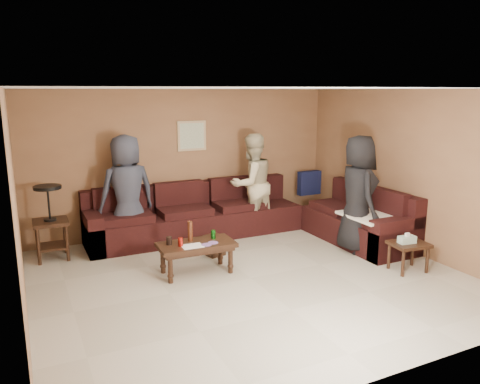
{
  "coord_description": "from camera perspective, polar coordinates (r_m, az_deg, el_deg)",
  "views": [
    {
      "loc": [
        -2.7,
        -5.25,
        2.48
      ],
      "look_at": [
        0.25,
        0.85,
        1.0
      ],
      "focal_mm": 35.0,
      "sensor_mm": 36.0,
      "label": 1
    }
  ],
  "objects": [
    {
      "name": "room",
      "position": [
        5.97,
        1.4,
        4.43
      ],
      "size": [
        5.6,
        5.5,
        2.5
      ],
      "color": "#B6B09A",
      "rests_on": "ground"
    },
    {
      "name": "sectional_sofa",
      "position": [
        7.93,
        1.57,
        -3.46
      ],
      "size": [
        4.65,
        2.9,
        0.97
      ],
      "color": "black",
      "rests_on": "ground"
    },
    {
      "name": "coffee_table",
      "position": [
        6.48,
        -5.38,
        -6.73
      ],
      "size": [
        1.06,
        0.55,
        0.72
      ],
      "rotation": [
        0.0,
        0.0,
        -0.03
      ],
      "color": "black",
      "rests_on": "ground"
    },
    {
      "name": "end_table_left",
      "position": [
        7.47,
        -22.12,
        -3.3
      ],
      "size": [
        0.5,
        0.5,
        1.12
      ],
      "rotation": [
        0.0,
        0.0,
        -0.01
      ],
      "color": "black",
      "rests_on": "ground"
    },
    {
      "name": "side_table_right",
      "position": [
        6.93,
        19.84,
        -6.21
      ],
      "size": [
        0.55,
        0.47,
        0.56
      ],
      "rotation": [
        0.0,
        0.0,
        -0.13
      ],
      "color": "black",
      "rests_on": "ground"
    },
    {
      "name": "waste_bin",
      "position": [
        7.22,
        -3.16,
        -6.5
      ],
      "size": [
        0.31,
        0.31,
        0.31
      ],
      "primitive_type": "cube",
      "rotation": [
        0.0,
        0.0,
        0.25
      ],
      "color": "black",
      "rests_on": "ground"
    },
    {
      "name": "wall_art",
      "position": [
        8.26,
        -5.9,
        6.83
      ],
      "size": [
        0.52,
        0.04,
        0.52
      ],
      "color": "tan",
      "rests_on": "ground"
    },
    {
      "name": "person_left",
      "position": [
        7.59,
        -13.59,
        0.02
      ],
      "size": [
        0.96,
        0.69,
        1.82
      ],
      "primitive_type": "imported",
      "rotation": [
        0.0,
        0.0,
        3.28
      ],
      "color": "#2F3341",
      "rests_on": "ground"
    },
    {
      "name": "person_middle",
      "position": [
        8.16,
        1.44,
        0.98
      ],
      "size": [
        0.95,
        0.8,
        1.76
      ],
      "primitive_type": "imported",
      "rotation": [
        0.0,
        0.0,
        3.31
      ],
      "color": "beige",
      "rests_on": "ground"
    },
    {
      "name": "person_right",
      "position": [
        7.45,
        14.15,
        -0.24
      ],
      "size": [
        0.78,
        1.0,
        1.82
      ],
      "primitive_type": "imported",
      "rotation": [
        0.0,
        0.0,
        1.32
      ],
      "color": "black",
      "rests_on": "ground"
    }
  ]
}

